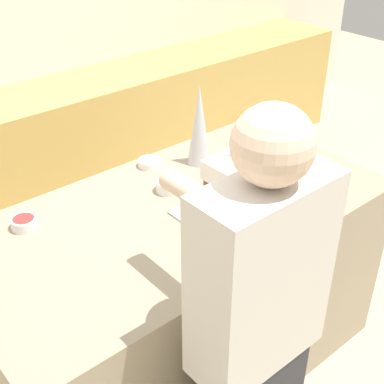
{
  "coord_description": "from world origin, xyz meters",
  "views": [
    {
      "loc": [
        -1.2,
        -1.52,
        2.25
      ],
      "look_at": [
        0.08,
        0.0,
        1.02
      ],
      "focal_mm": 50.0,
      "sensor_mm": 36.0,
      "label": 1
    }
  ],
  "objects": [
    {
      "name": "candy_bowl_behind_tray",
      "position": [
        0.84,
        0.08,
        0.98
      ],
      "size": [
        0.11,
        0.11,
        0.05
      ],
      "color": "white",
      "rests_on": "kitchen_island"
    },
    {
      "name": "candy_bowl_near_tray_left",
      "position": [
        0.55,
        0.15,
        0.98
      ],
      "size": [
        0.13,
        0.13,
        0.04
      ],
      "color": "white",
      "rests_on": "kitchen_island"
    },
    {
      "name": "ground_plane",
      "position": [
        0.0,
        0.0,
        0.0
      ],
      "size": [
        12.0,
        12.0,
        0.0
      ],
      "primitive_type": "plane",
      "color": "#C6B28E"
    },
    {
      "name": "back_cabinet_block",
      "position": [
        0.0,
        1.74,
        0.46
      ],
      "size": [
        6.0,
        0.6,
        0.92
      ],
      "color": "tan",
      "rests_on": "ground_plane"
    },
    {
      "name": "gingerbread_house",
      "position": [
        0.16,
        -0.16,
        1.09
      ],
      "size": [
        0.18,
        0.19,
        0.33
      ],
      "color": "brown",
      "rests_on": "baking_tray"
    },
    {
      "name": "person",
      "position": [
        -0.24,
        -0.7,
        0.9
      ],
      "size": [
        0.46,
        0.57,
        1.74
      ],
      "color": "#333338",
      "rests_on": "ground_plane"
    },
    {
      "name": "candy_bowl_near_tray_right",
      "position": [
        0.07,
        0.15,
        0.99
      ],
      "size": [
        0.11,
        0.11,
        0.05
      ],
      "color": "white",
      "rests_on": "kitchen_island"
    },
    {
      "name": "candy_bowl_center_rear",
      "position": [
        0.14,
        0.4,
        0.98
      ],
      "size": [
        0.11,
        0.11,
        0.04
      ],
      "color": "white",
      "rests_on": "kitchen_island"
    },
    {
      "name": "candy_bowl_far_right",
      "position": [
        -0.57,
        0.31,
        0.98
      ],
      "size": [
        0.11,
        0.11,
        0.05
      ],
      "color": "white",
      "rests_on": "kitchen_island"
    },
    {
      "name": "kitchen_island",
      "position": [
        0.0,
        0.0,
        0.48
      ],
      "size": [
        1.89,
        1.0,
        0.96
      ],
      "color": "gray",
      "rests_on": "ground_plane"
    },
    {
      "name": "baking_tray",
      "position": [
        0.16,
        -0.16,
        0.96
      ],
      "size": [
        0.43,
        0.33,
        0.01
      ],
      "color": "#9E9EA8",
      "rests_on": "kitchen_island"
    },
    {
      "name": "decorative_tree",
      "position": [
        0.35,
        0.27,
        1.16
      ],
      "size": [
        0.12,
        0.12,
        0.41
      ],
      "color": "silver",
      "rests_on": "kitchen_island"
    }
  ]
}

